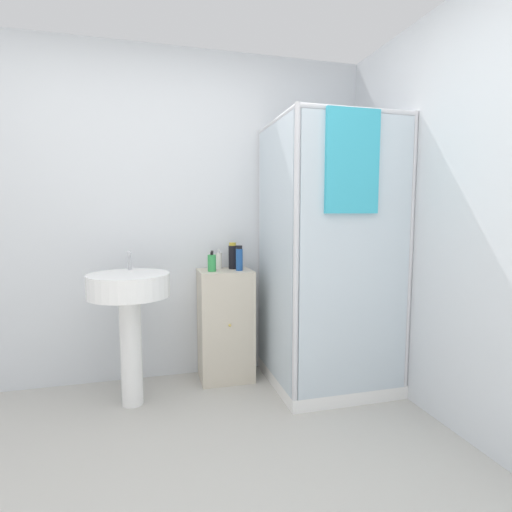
# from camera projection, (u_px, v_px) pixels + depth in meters

# --- Properties ---
(wall_back) EXTENTS (6.40, 0.06, 2.50)m
(wall_back) POSITION_uv_depth(u_px,v_px,m) (152.00, 217.00, 3.03)
(wall_back) COLOR silver
(wall_back) RESTS_ON ground_plane
(shower_enclosure) EXTENTS (0.84, 0.87, 1.93)m
(shower_enclosure) POSITION_uv_depth(u_px,v_px,m) (324.00, 314.00, 2.90)
(shower_enclosure) COLOR white
(shower_enclosure) RESTS_ON ground_plane
(vanity_cabinet) EXTENTS (0.40, 0.34, 0.85)m
(vanity_cabinet) POSITION_uv_depth(u_px,v_px,m) (226.00, 325.00, 3.06)
(vanity_cabinet) COLOR beige
(vanity_cabinet) RESTS_ON ground_plane
(sink) EXTENTS (0.53, 0.53, 1.02)m
(sink) POSITION_uv_depth(u_px,v_px,m) (130.00, 302.00, 2.61)
(sink) COLOR white
(sink) RESTS_ON ground_plane
(soap_dispenser) EXTENTS (0.06, 0.06, 0.16)m
(soap_dispenser) POSITION_uv_depth(u_px,v_px,m) (212.00, 263.00, 2.95)
(soap_dispenser) COLOR green
(soap_dispenser) RESTS_ON vanity_cabinet
(shampoo_bottle_tall_black) EXTENTS (0.06, 0.06, 0.20)m
(shampoo_bottle_tall_black) POSITION_uv_depth(u_px,v_px,m) (233.00, 256.00, 3.08)
(shampoo_bottle_tall_black) COLOR black
(shampoo_bottle_tall_black) RESTS_ON vanity_cabinet
(shampoo_bottle_blue) EXTENTS (0.05, 0.05, 0.19)m
(shampoo_bottle_blue) POSITION_uv_depth(u_px,v_px,m) (239.00, 259.00, 2.99)
(shampoo_bottle_blue) COLOR #1E4C93
(shampoo_bottle_blue) RESTS_ON vanity_cabinet
(lotion_bottle_white) EXTENTS (0.04, 0.05, 0.15)m
(lotion_bottle_white) POSITION_uv_depth(u_px,v_px,m) (219.00, 261.00, 3.08)
(lotion_bottle_white) COLOR white
(lotion_bottle_white) RESTS_ON vanity_cabinet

